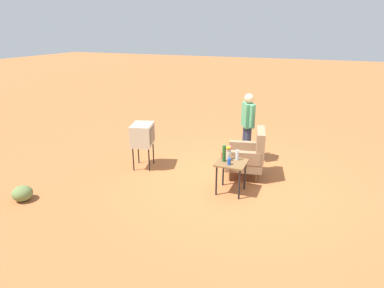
# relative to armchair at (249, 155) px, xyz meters

# --- Properties ---
(ground_plane) EXTENTS (60.00, 60.00, 0.00)m
(ground_plane) POSITION_rel_armchair_xyz_m (0.19, -0.18, -0.50)
(ground_plane) COLOR #AD6033
(armchair) EXTENTS (0.91, 0.92, 1.06)m
(armchair) POSITION_rel_armchair_xyz_m (0.00, 0.00, 0.00)
(armchair) COLOR brown
(armchair) RESTS_ON ground
(side_table) EXTENTS (0.56, 0.56, 0.63)m
(side_table) POSITION_rel_armchair_xyz_m (0.84, -0.15, 0.04)
(side_table) COLOR black
(side_table) RESTS_ON ground
(tv_on_stand) EXTENTS (0.70, 0.59, 1.03)m
(tv_on_stand) POSITION_rel_armchair_xyz_m (0.40, -2.35, 0.28)
(tv_on_stand) COLOR black
(tv_on_stand) RESTS_ON ground
(person_standing) EXTENTS (0.50, 0.37, 1.64)m
(person_standing) POSITION_rel_armchair_xyz_m (-0.86, -0.25, 0.44)
(person_standing) COLOR #2D3347
(person_standing) RESTS_ON ground
(soda_can_red) EXTENTS (0.07, 0.07, 0.12)m
(soda_can_red) POSITION_rel_armchair_xyz_m (0.73, -0.36, 0.20)
(soda_can_red) COLOR red
(soda_can_red) RESTS_ON side_table
(soda_can_blue) EXTENTS (0.07, 0.07, 0.12)m
(soda_can_blue) POSITION_rel_armchair_xyz_m (0.98, -0.17, 0.20)
(soda_can_blue) COLOR blue
(soda_can_blue) RESTS_ON side_table
(bottle_short_clear) EXTENTS (0.06, 0.06, 0.20)m
(bottle_short_clear) POSITION_rel_armchair_xyz_m (0.70, -0.09, 0.24)
(bottle_short_clear) COLOR silver
(bottle_short_clear) RESTS_ON side_table
(bottle_wine_green) EXTENTS (0.07, 0.07, 0.32)m
(bottle_wine_green) POSITION_rel_armchair_xyz_m (0.85, -0.30, 0.30)
(bottle_wine_green) COLOR #1E5623
(bottle_wine_green) RESTS_ON side_table
(flower_vase) EXTENTS (0.15, 0.10, 0.27)m
(flower_vase) POSITION_rel_armchair_xyz_m (0.71, -0.25, 0.28)
(flower_vase) COLOR silver
(flower_vase) RESTS_ON side_table
(shrub_near) EXTENTS (0.37, 0.37, 0.28)m
(shrub_near) POSITION_rel_armchair_xyz_m (2.62, -3.66, -0.36)
(shrub_near) COLOR olive
(shrub_near) RESTS_ON ground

